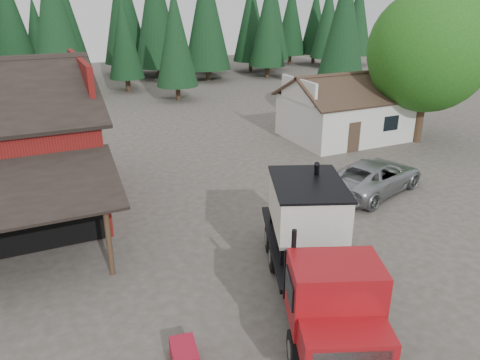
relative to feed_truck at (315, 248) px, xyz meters
name	(u,v)px	position (x,y,z in m)	size (l,w,h in m)	color
ground	(271,267)	(-0.34, 2.29, -1.98)	(120.00, 120.00, 0.00)	#474038
farmhouse	(345,115)	(12.66, 15.28, -0.31)	(8.60, 6.42, 4.65)	silver
deciduous_tree	(429,55)	(16.67, 12.26, 3.93)	(8.00, 8.00, 10.20)	#382619
conifer_backdrop	(95,84)	(-0.34, 44.29, -1.98)	(76.00, 16.00, 16.00)	black
near_pine_b	(175,37)	(5.66, 32.29, 3.91)	(3.96, 3.96, 10.40)	#382619
near_pine_c	(344,24)	(21.66, 28.29, 4.91)	(4.84, 4.84, 12.40)	#382619
near_pine_d	(55,20)	(-4.34, 36.29, 5.41)	(5.28, 5.28, 13.40)	#382619
feed_truck	(315,248)	(0.00, 0.00, 0.00)	(5.83, 9.63, 4.24)	black
silver_car	(374,176)	(8.03, 6.51, -1.12)	(2.84, 6.17, 1.71)	#9DA0A4
equip_box	(184,355)	(-4.96, -1.08, -1.68)	(0.70, 1.10, 0.60)	maroon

